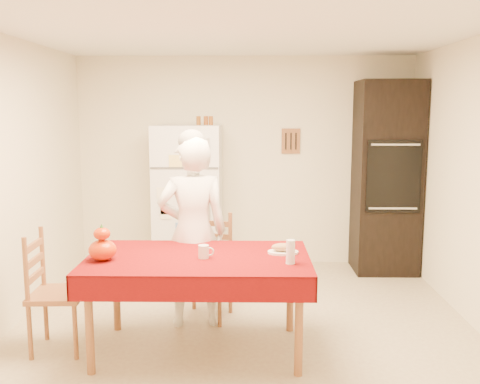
{
  "coord_description": "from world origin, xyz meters",
  "views": [
    {
      "loc": [
        0.04,
        -4.19,
        1.87
      ],
      "look_at": [
        -0.03,
        0.2,
        1.19
      ],
      "focal_mm": 40.0,
      "sensor_mm": 36.0,
      "label": 1
    }
  ],
  "objects_px": {
    "coffee_mug": "(204,252)",
    "bread_plate": "(283,252)",
    "chair_far": "(208,261)",
    "seated_woman": "(193,232)",
    "oven_cabinet": "(386,178)",
    "dining_table": "(198,265)",
    "refrigerator": "(188,199)",
    "wine_glass": "(291,252)",
    "chair_left": "(50,287)",
    "pumpkin_lower": "(103,250)"
  },
  "relations": [
    {
      "from": "coffee_mug",
      "to": "bread_plate",
      "type": "relative_size",
      "value": 0.42
    },
    {
      "from": "chair_far",
      "to": "seated_woman",
      "type": "distance_m",
      "value": 0.4
    },
    {
      "from": "oven_cabinet",
      "to": "dining_table",
      "type": "bearing_deg",
      "value": -132.42
    },
    {
      "from": "oven_cabinet",
      "to": "coffee_mug",
      "type": "height_order",
      "value": "oven_cabinet"
    },
    {
      "from": "refrigerator",
      "to": "wine_glass",
      "type": "height_order",
      "value": "refrigerator"
    },
    {
      "from": "chair_far",
      "to": "wine_glass",
      "type": "xyz_separation_m",
      "value": [
        0.67,
        -0.92,
        0.34
      ]
    },
    {
      "from": "refrigerator",
      "to": "seated_woman",
      "type": "distance_m",
      "value": 1.6
    },
    {
      "from": "chair_left",
      "to": "bread_plate",
      "type": "bearing_deg",
      "value": -89.49
    },
    {
      "from": "chair_far",
      "to": "chair_left",
      "type": "relative_size",
      "value": 1.0
    },
    {
      "from": "coffee_mug",
      "to": "wine_glass",
      "type": "xyz_separation_m",
      "value": [
        0.65,
        -0.13,
        0.04
      ]
    },
    {
      "from": "coffee_mug",
      "to": "bread_plate",
      "type": "bearing_deg",
      "value": 13.27
    },
    {
      "from": "chair_left",
      "to": "bread_plate",
      "type": "distance_m",
      "value": 1.84
    },
    {
      "from": "seated_woman",
      "to": "bread_plate",
      "type": "bearing_deg",
      "value": 139.59
    },
    {
      "from": "dining_table",
      "to": "bread_plate",
      "type": "distance_m",
      "value": 0.67
    },
    {
      "from": "dining_table",
      "to": "wine_glass",
      "type": "height_order",
      "value": "wine_glass"
    },
    {
      "from": "wine_glass",
      "to": "pumpkin_lower",
      "type": "bearing_deg",
      "value": 177.19
    },
    {
      "from": "chair_left",
      "to": "oven_cabinet",
      "type": "bearing_deg",
      "value": -57.84
    },
    {
      "from": "chair_far",
      "to": "wine_glass",
      "type": "bearing_deg",
      "value": -39.67
    },
    {
      "from": "dining_table",
      "to": "wine_glass",
      "type": "bearing_deg",
      "value": -14.75
    },
    {
      "from": "oven_cabinet",
      "to": "dining_table",
      "type": "distance_m",
      "value": 2.95
    },
    {
      "from": "oven_cabinet",
      "to": "wine_glass",
      "type": "xyz_separation_m",
      "value": [
        -1.28,
        -2.34,
        -0.25
      ]
    },
    {
      "from": "oven_cabinet",
      "to": "seated_woman",
      "type": "xyz_separation_m",
      "value": [
        -2.07,
        -1.63,
        -0.27
      ]
    },
    {
      "from": "seated_woman",
      "to": "coffee_mug",
      "type": "distance_m",
      "value": 0.59
    },
    {
      "from": "refrigerator",
      "to": "chair_left",
      "type": "bearing_deg",
      "value": -112.02
    },
    {
      "from": "refrigerator",
      "to": "chair_far",
      "type": "relative_size",
      "value": 1.79
    },
    {
      "from": "chair_far",
      "to": "wine_glass",
      "type": "height_order",
      "value": "chair_far"
    },
    {
      "from": "dining_table",
      "to": "seated_woman",
      "type": "height_order",
      "value": "seated_woman"
    },
    {
      "from": "coffee_mug",
      "to": "pumpkin_lower",
      "type": "xyz_separation_m",
      "value": [
        -0.75,
        -0.07,
        0.03
      ]
    },
    {
      "from": "chair_far",
      "to": "seated_woman",
      "type": "bearing_deg",
      "value": -104.65
    },
    {
      "from": "chair_far",
      "to": "bread_plate",
      "type": "bearing_deg",
      "value": -31.06
    },
    {
      "from": "pumpkin_lower",
      "to": "wine_glass",
      "type": "bearing_deg",
      "value": -2.81
    },
    {
      "from": "seated_woman",
      "to": "coffee_mug",
      "type": "xyz_separation_m",
      "value": [
        0.14,
        -0.58,
        -0.01
      ]
    },
    {
      "from": "wine_glass",
      "to": "bread_plate",
      "type": "distance_m",
      "value": 0.29
    },
    {
      "from": "chair_far",
      "to": "wine_glass",
      "type": "relative_size",
      "value": 5.4
    },
    {
      "from": "coffee_mug",
      "to": "wine_glass",
      "type": "height_order",
      "value": "wine_glass"
    },
    {
      "from": "refrigerator",
      "to": "chair_left",
      "type": "height_order",
      "value": "refrigerator"
    },
    {
      "from": "seated_woman",
      "to": "coffee_mug",
      "type": "height_order",
      "value": "seated_woman"
    },
    {
      "from": "chair_left",
      "to": "refrigerator",
      "type": "bearing_deg",
      "value": -24.37
    },
    {
      "from": "oven_cabinet",
      "to": "wine_glass",
      "type": "distance_m",
      "value": 2.68
    },
    {
      "from": "refrigerator",
      "to": "wine_glass",
      "type": "relative_size",
      "value": 9.66
    },
    {
      "from": "dining_table",
      "to": "pumpkin_lower",
      "type": "bearing_deg",
      "value": -170.83
    },
    {
      "from": "oven_cabinet",
      "to": "chair_left",
      "type": "xyz_separation_m",
      "value": [
        -3.13,
        -2.15,
        -0.59
      ]
    },
    {
      "from": "chair_left",
      "to": "seated_woman",
      "type": "xyz_separation_m",
      "value": [
        1.07,
        0.52,
        0.32
      ]
    },
    {
      "from": "refrigerator",
      "to": "bread_plate",
      "type": "distance_m",
      "value": 2.24
    },
    {
      "from": "seated_woman",
      "to": "chair_far",
      "type": "bearing_deg",
      "value": -129.07
    },
    {
      "from": "refrigerator",
      "to": "coffee_mug",
      "type": "bearing_deg",
      "value": -80.7
    },
    {
      "from": "oven_cabinet",
      "to": "chair_left",
      "type": "height_order",
      "value": "oven_cabinet"
    },
    {
      "from": "chair_left",
      "to": "pumpkin_lower",
      "type": "height_order",
      "value": "chair_left"
    },
    {
      "from": "chair_left",
      "to": "wine_glass",
      "type": "xyz_separation_m",
      "value": [
        1.85,
        -0.19,
        0.34
      ]
    },
    {
      "from": "seated_woman",
      "to": "pumpkin_lower",
      "type": "relative_size",
      "value": 7.98
    }
  ]
}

